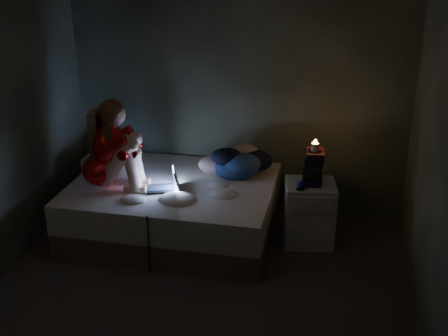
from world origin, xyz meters
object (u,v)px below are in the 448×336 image
(bed, at_px, (174,208))
(laptop, at_px, (162,179))
(nightstand, at_px, (309,213))
(woman, at_px, (99,144))
(candle, at_px, (315,146))
(phone, at_px, (300,187))

(bed, height_order, laptop, laptop)
(nightstand, bearing_deg, laptop, -178.70)
(woman, height_order, nightstand, woman)
(woman, bearing_deg, nightstand, 1.52)
(laptop, bearing_deg, candle, -8.13)
(candle, distance_m, phone, 0.41)
(woman, bearing_deg, laptop, -1.59)
(phone, bearing_deg, bed, -163.13)
(woman, relative_size, phone, 6.40)
(woman, height_order, phone, woman)
(bed, bearing_deg, candle, 4.14)
(phone, bearing_deg, candle, 63.33)
(bed, height_order, nightstand, nightstand)
(laptop, height_order, phone, laptop)
(bed, relative_size, woman, 2.23)
(laptop, bearing_deg, nightstand, -8.48)
(nightstand, height_order, phone, phone)
(bed, xyz_separation_m, laptop, (-0.05, -0.17, 0.39))
(phone, bearing_deg, woman, -155.90)
(bed, height_order, woman, woman)
(laptop, xyz_separation_m, candle, (1.42, 0.27, 0.35))
(laptop, bearing_deg, bed, 54.38)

